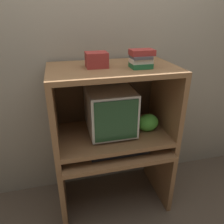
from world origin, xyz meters
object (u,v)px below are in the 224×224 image
object	(u,v)px
storage_box	(97,60)
crt_monitor	(110,110)
snack_bag	(148,123)
keyboard	(119,152)
book_stack	(141,59)
mouse	(153,146)

from	to	relation	value
storage_box	crt_monitor	bearing A→B (deg)	13.88
storage_box	snack_bag	bearing A→B (deg)	-6.92
keyboard	storage_box	bearing A→B (deg)	127.14
book_stack	mouse	bearing A→B (deg)	-32.24
keyboard	mouse	world-z (taller)	mouse
mouse	snack_bag	world-z (taller)	snack_bag
mouse	snack_bag	distance (m)	0.20
book_stack	crt_monitor	bearing A→B (deg)	149.91
keyboard	snack_bag	world-z (taller)	snack_bag
crt_monitor	keyboard	bearing A→B (deg)	-81.47
crt_monitor	snack_bag	xyz separation A→B (m)	(0.32, -0.08, -0.12)
crt_monitor	book_stack	world-z (taller)	book_stack
storage_box	mouse	bearing A→B (deg)	-21.57
snack_bag	storage_box	distance (m)	0.69
snack_bag	keyboard	bearing A→B (deg)	-156.50
crt_monitor	mouse	distance (m)	0.48
keyboard	snack_bag	bearing A→B (deg)	23.50
snack_bag	book_stack	world-z (taller)	book_stack
keyboard	book_stack	bearing A→B (deg)	24.70
mouse	storage_box	world-z (taller)	storage_box
keyboard	book_stack	size ratio (longest dim) A/B	2.77
snack_bag	book_stack	bearing A→B (deg)	-158.47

